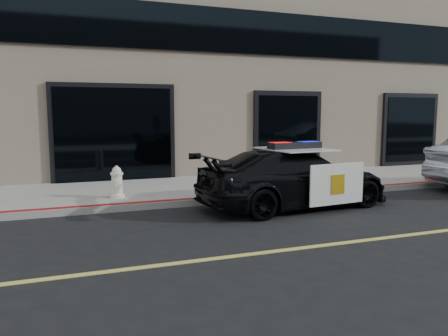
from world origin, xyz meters
name	(u,v)px	position (x,y,z in m)	size (l,w,h in m)	color
ground	(241,256)	(0.00, 0.00, 0.00)	(120.00, 120.00, 0.00)	black
sidewalk_n	(163,190)	(0.00, 5.25, 0.07)	(60.00, 3.50, 0.15)	gray
building_n	(128,0)	(0.00, 10.50, 6.00)	(60.00, 7.00, 12.00)	#756856
police_car	(294,178)	(2.36, 2.66, 0.64)	(2.64, 4.74, 1.44)	black
fire_hydrant	(117,183)	(-1.25, 4.31, 0.49)	(0.33, 0.46, 0.72)	white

